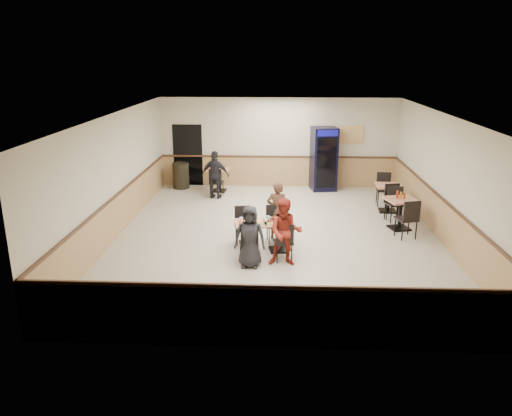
{
  "coord_description": "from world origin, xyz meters",
  "views": [
    {
      "loc": [
        0.02,
        -11.75,
        4.35
      ],
      "look_at": [
        -0.51,
        -0.5,
        0.88
      ],
      "focal_mm": 35.0,
      "sensor_mm": 36.0,
      "label": 1
    }
  ],
  "objects_px": {
    "main_table": "(264,232)",
    "lone_diner": "(215,175)",
    "diner_woman_left": "(250,237)",
    "side_table_far": "(388,194)",
    "pepsi_cooler": "(324,159)",
    "side_table_near": "(401,209)",
    "trash_bin": "(181,176)",
    "diner_woman_right": "(285,232)",
    "diner_man_opposite": "(277,210)",
    "back_table": "(219,176)"
  },
  "relations": [
    {
      "from": "diner_woman_right",
      "to": "back_table",
      "type": "xyz_separation_m",
      "value": [
        -2.13,
        5.97,
        -0.24
      ]
    },
    {
      "from": "diner_man_opposite",
      "to": "pepsi_cooler",
      "type": "xyz_separation_m",
      "value": [
        1.51,
        4.74,
        0.33
      ]
    },
    {
      "from": "diner_man_opposite",
      "to": "trash_bin",
      "type": "distance_m",
      "value": 5.74
    },
    {
      "from": "main_table",
      "to": "lone_diner",
      "type": "distance_m",
      "value": 4.69
    },
    {
      "from": "back_table",
      "to": "trash_bin",
      "type": "xyz_separation_m",
      "value": [
        -1.33,
        0.35,
        -0.07
      ]
    },
    {
      "from": "main_table",
      "to": "diner_woman_right",
      "type": "xyz_separation_m",
      "value": [
        0.47,
        -0.74,
        0.26
      ]
    },
    {
      "from": "diner_man_opposite",
      "to": "side_table_far",
      "type": "height_order",
      "value": "diner_man_opposite"
    },
    {
      "from": "side_table_near",
      "to": "trash_bin",
      "type": "bearing_deg",
      "value": 149.11
    },
    {
      "from": "side_table_near",
      "to": "main_table",
      "type": "bearing_deg",
      "value": -153.72
    },
    {
      "from": "main_table",
      "to": "trash_bin",
      "type": "bearing_deg",
      "value": 108.51
    },
    {
      "from": "side_table_far",
      "to": "trash_bin",
      "type": "height_order",
      "value": "trash_bin"
    },
    {
      "from": "lone_diner",
      "to": "trash_bin",
      "type": "height_order",
      "value": "lone_diner"
    },
    {
      "from": "trash_bin",
      "to": "side_table_far",
      "type": "bearing_deg",
      "value": -20.08
    },
    {
      "from": "main_table",
      "to": "pepsi_cooler",
      "type": "height_order",
      "value": "pepsi_cooler"
    },
    {
      "from": "main_table",
      "to": "lone_diner",
      "type": "relative_size",
      "value": 0.95
    },
    {
      "from": "side_table_far",
      "to": "side_table_near",
      "type": "bearing_deg",
      "value": -90.05
    },
    {
      "from": "diner_woman_right",
      "to": "pepsi_cooler",
      "type": "distance_m",
      "value": 6.5
    },
    {
      "from": "side_table_near",
      "to": "pepsi_cooler",
      "type": "distance_m",
      "value": 4.28
    },
    {
      "from": "lone_diner",
      "to": "pepsi_cooler",
      "type": "xyz_separation_m",
      "value": [
        3.46,
        1.25,
        0.29
      ]
    },
    {
      "from": "side_table_near",
      "to": "pepsi_cooler",
      "type": "xyz_separation_m",
      "value": [
        -1.67,
        3.91,
        0.51
      ]
    },
    {
      "from": "diner_woman_right",
      "to": "diner_man_opposite",
      "type": "relative_size",
      "value": 1.03
    },
    {
      "from": "diner_woman_right",
      "to": "diner_man_opposite",
      "type": "xyz_separation_m",
      "value": [
        -0.18,
        1.62,
        -0.02
      ]
    },
    {
      "from": "lone_diner",
      "to": "main_table",
      "type": "bearing_deg",
      "value": 123.19
    },
    {
      "from": "diner_woman_left",
      "to": "side_table_far",
      "type": "bearing_deg",
      "value": 50.52
    },
    {
      "from": "diner_woman_left",
      "to": "pepsi_cooler",
      "type": "xyz_separation_m",
      "value": [
        2.08,
        6.49,
        0.37
      ]
    },
    {
      "from": "diner_woman_right",
      "to": "side_table_far",
      "type": "relative_size",
      "value": 1.88
    },
    {
      "from": "side_table_near",
      "to": "pepsi_cooler",
      "type": "relative_size",
      "value": 0.44
    },
    {
      "from": "main_table",
      "to": "diner_woman_left",
      "type": "bearing_deg",
      "value": -117.9
    },
    {
      "from": "diner_woman_right",
      "to": "side_table_far",
      "type": "distance_m",
      "value": 4.97
    },
    {
      "from": "main_table",
      "to": "diner_woman_right",
      "type": "height_order",
      "value": "diner_woman_right"
    },
    {
      "from": "main_table",
      "to": "back_table",
      "type": "relative_size",
      "value": 1.9
    },
    {
      "from": "diner_man_opposite",
      "to": "side_table_near",
      "type": "distance_m",
      "value": 3.29
    },
    {
      "from": "lone_diner",
      "to": "back_table",
      "type": "relative_size",
      "value": 1.99
    },
    {
      "from": "side_table_near",
      "to": "diner_woman_left",
      "type": "bearing_deg",
      "value": -145.43
    },
    {
      "from": "diner_man_opposite",
      "to": "trash_bin",
      "type": "height_order",
      "value": "diner_man_opposite"
    },
    {
      "from": "diner_woman_right",
      "to": "lone_diner",
      "type": "bearing_deg",
      "value": 113.58
    },
    {
      "from": "diner_woman_left",
      "to": "diner_man_opposite",
      "type": "relative_size",
      "value": 0.94
    },
    {
      "from": "diner_woman_left",
      "to": "trash_bin",
      "type": "distance_m",
      "value": 7.0
    },
    {
      "from": "back_table",
      "to": "pepsi_cooler",
      "type": "xyz_separation_m",
      "value": [
        3.46,
        0.39,
        0.54
      ]
    },
    {
      "from": "diner_man_opposite",
      "to": "trash_bin",
      "type": "relative_size",
      "value": 1.66
    },
    {
      "from": "diner_woman_left",
      "to": "trash_bin",
      "type": "relative_size",
      "value": 1.56
    },
    {
      "from": "diner_man_opposite",
      "to": "diner_woman_right",
      "type": "bearing_deg",
      "value": 99.43
    },
    {
      "from": "lone_diner",
      "to": "pepsi_cooler",
      "type": "height_order",
      "value": "pepsi_cooler"
    },
    {
      "from": "side_table_near",
      "to": "side_table_far",
      "type": "height_order",
      "value": "side_table_near"
    },
    {
      "from": "lone_diner",
      "to": "back_table",
      "type": "distance_m",
      "value": 0.89
    },
    {
      "from": "side_table_near",
      "to": "lone_diner",
      "type": "bearing_deg",
      "value": 152.57
    },
    {
      "from": "side_table_far",
      "to": "diner_woman_right",
      "type": "bearing_deg",
      "value": -127.14
    },
    {
      "from": "diner_woman_left",
      "to": "side_table_far",
      "type": "relative_size",
      "value": 1.71
    },
    {
      "from": "diner_man_opposite",
      "to": "pepsi_cooler",
      "type": "relative_size",
      "value": 0.69
    },
    {
      "from": "diner_woman_right",
      "to": "side_table_near",
      "type": "xyz_separation_m",
      "value": [
        2.99,
        2.45,
        -0.2
      ]
    }
  ]
}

